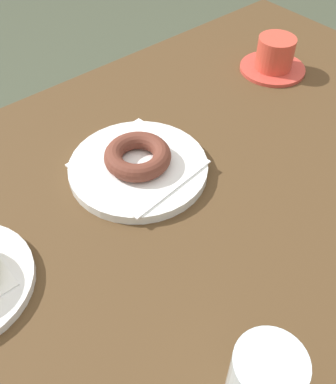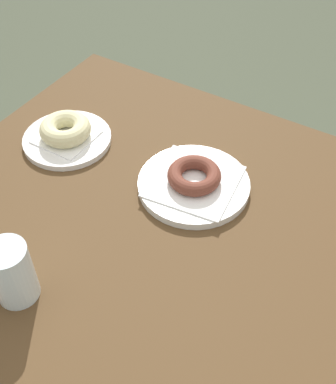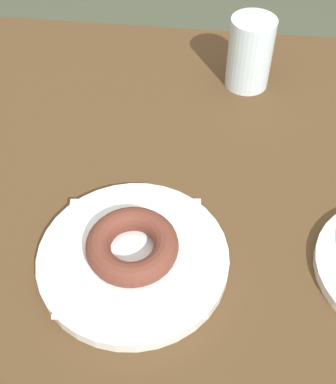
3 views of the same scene
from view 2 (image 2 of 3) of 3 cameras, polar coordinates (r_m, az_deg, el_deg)
table at (r=0.96m, az=3.95°, el=-8.33°), size 1.12×0.81×0.70m
plate_chocolate_ring at (r=0.98m, az=2.97°, el=0.86°), size 0.22×0.22×0.02m
napkin_chocolate_ring at (r=0.97m, az=2.99°, el=1.25°), size 0.18×0.18×0.00m
donut_chocolate_ring at (r=0.96m, az=3.02°, el=1.91°), size 0.10×0.10×0.03m
plate_sugar_ring at (r=1.10m, az=-11.48°, el=5.95°), size 0.19×0.19×0.01m
napkin_sugar_ring at (r=1.10m, az=-11.54°, el=6.27°), size 0.11×0.11×0.00m
donut_sugar_ring at (r=1.09m, az=-11.69°, el=7.10°), size 0.11×0.11×0.04m
water_glass at (r=0.82m, az=-17.46°, el=-8.83°), size 0.07×0.07×0.11m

